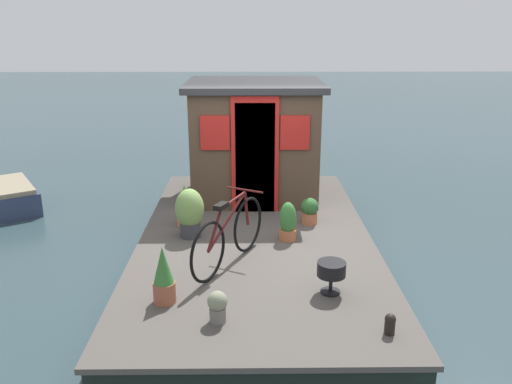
% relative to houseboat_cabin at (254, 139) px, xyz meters
% --- Properties ---
extents(ground_plane, '(60.00, 60.00, 0.00)m').
position_rel_houseboat_cabin_xyz_m(ground_plane, '(-1.84, 0.00, -1.39)').
color(ground_plane, '#2D4247').
extents(houseboat_deck, '(5.91, 3.19, 0.42)m').
position_rel_houseboat_cabin_xyz_m(houseboat_deck, '(-1.84, 0.00, -1.18)').
color(houseboat_deck, '#4C4742').
rests_on(houseboat_deck, ground_plane).
extents(houseboat_cabin, '(1.91, 2.20, 1.92)m').
position_rel_houseboat_cabin_xyz_m(houseboat_cabin, '(0.00, 0.00, 0.00)').
color(houseboat_cabin, '#4C3828').
rests_on(houseboat_cabin, houseboat_deck).
extents(bicycle, '(1.49, 0.82, 0.86)m').
position_rel_houseboat_cabin_xyz_m(bicycle, '(-2.76, 0.33, -0.57)').
color(bicycle, black).
rests_on(bicycle, houseboat_deck).
extents(potted_plant_fern, '(0.25, 0.25, 0.62)m').
position_rel_houseboat_cabin_xyz_m(potted_plant_fern, '(-1.44, 1.02, -0.67)').
color(potted_plant_fern, '#C6754C').
rests_on(potted_plant_fern, houseboat_deck).
extents(potted_plant_thyme, '(0.20, 0.20, 0.33)m').
position_rel_houseboat_cabin_xyz_m(potted_plant_thyme, '(-4.06, 0.40, -0.79)').
color(potted_plant_thyme, slate).
rests_on(potted_plant_thyme, houseboat_deck).
extents(potted_plant_basil, '(0.24, 0.24, 0.54)m').
position_rel_houseboat_cabin_xyz_m(potted_plant_basil, '(-2.00, -0.43, -0.72)').
color(potted_plant_basil, '#B2603D').
rests_on(potted_plant_basil, houseboat_deck).
extents(potted_plant_ivy, '(0.39, 0.39, 0.69)m').
position_rel_houseboat_cabin_xyz_m(potted_plant_ivy, '(-1.87, 0.90, -0.61)').
color(potted_plant_ivy, '#38383D').
rests_on(potted_plant_ivy, houseboat_deck).
extents(potted_plant_succulent, '(0.26, 0.26, 0.39)m').
position_rel_houseboat_cabin_xyz_m(potted_plant_succulent, '(-1.39, -0.79, -0.77)').
color(potted_plant_succulent, '#B2603D').
rests_on(potted_plant_succulent, houseboat_deck).
extents(potted_plant_geranium, '(0.24, 0.24, 0.63)m').
position_rel_houseboat_cabin_xyz_m(potted_plant_geranium, '(-3.66, 0.99, -0.67)').
color(potted_plant_geranium, '#935138').
rests_on(potted_plant_geranium, houseboat_deck).
extents(charcoal_grill, '(0.31, 0.31, 0.36)m').
position_rel_houseboat_cabin_xyz_m(charcoal_grill, '(-3.48, -0.80, -0.70)').
color(charcoal_grill, black).
rests_on(charcoal_grill, houseboat_deck).
extents(mooring_bollard, '(0.11, 0.11, 0.21)m').
position_rel_houseboat_cabin_xyz_m(mooring_bollard, '(-4.29, -1.24, -0.86)').
color(mooring_bollard, black).
rests_on(mooring_bollard, houseboat_deck).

